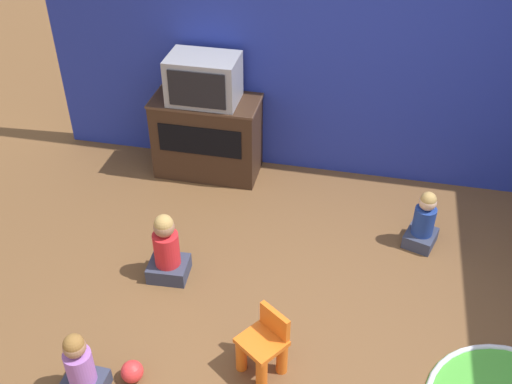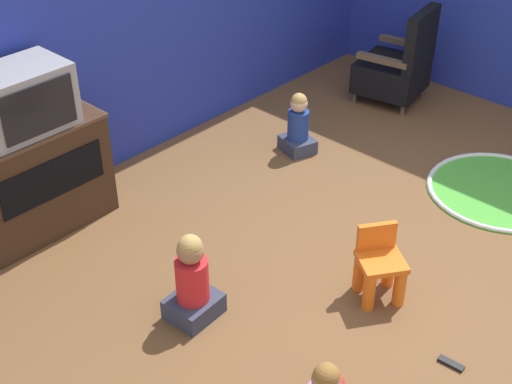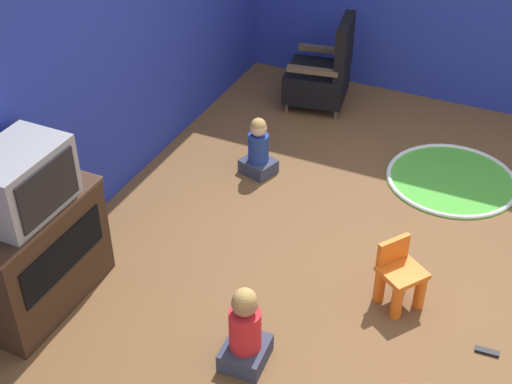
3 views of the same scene
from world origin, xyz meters
TOP-DOWN VIEW (x-y plane):
  - ground_plane at (0.00, 0.00)m, footprint 30.00×30.00m
  - wall_back at (-0.18, 2.11)m, footprint 5.64×0.12m
  - tv_cabinet at (-1.44, 1.79)m, footprint 0.99×0.49m
  - television at (-1.44, 1.77)m, footprint 0.62×0.43m
  - black_armchair at (1.92, 1.06)m, footprint 0.65×0.67m
  - yellow_kid_chair at (-0.44, -0.38)m, footprint 0.37×0.37m
  - play_mat at (1.16, -0.41)m, footprint 1.10×1.10m
  - child_watching_left at (-1.34, 0.32)m, footprint 0.32×0.28m
  - child_watching_center at (0.58, 1.13)m, footprint 0.30×0.33m
  - remote_control at (-0.65, -1.03)m, footprint 0.05×0.15m

SIDE VIEW (x-z plane):
  - ground_plane at x=0.00m, z-range 0.00..0.00m
  - play_mat at x=1.16m, z-range -0.01..0.03m
  - remote_control at x=-0.65m, z-range 0.00..0.02m
  - yellow_kid_chair at x=-0.44m, z-range -0.03..0.45m
  - child_watching_center at x=0.58m, z-range -0.04..0.49m
  - child_watching_left at x=-1.34m, z-range -0.04..0.55m
  - black_armchair at x=1.92m, z-range -0.11..0.79m
  - tv_cabinet at x=-1.44m, z-range 0.01..0.79m
  - television at x=-1.44m, z-range 0.78..1.20m
  - wall_back at x=-0.18m, z-range 0.00..2.58m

